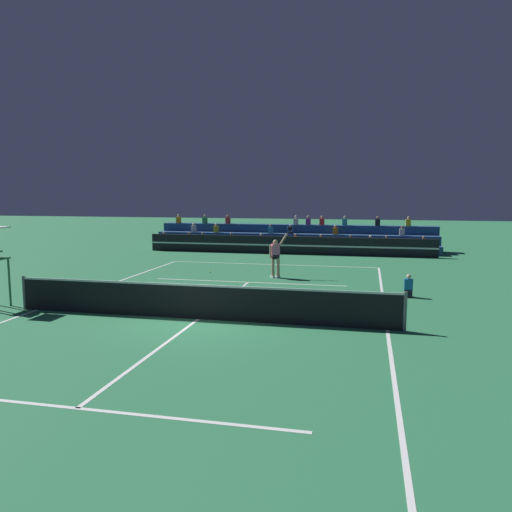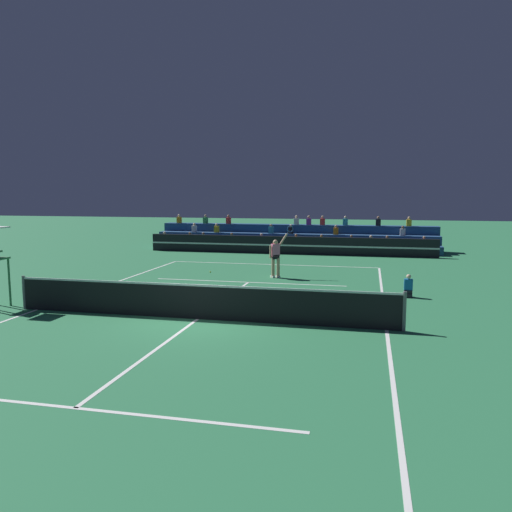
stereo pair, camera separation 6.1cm
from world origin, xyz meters
The scene contains 8 objects.
ground_plane centered at (0.00, 0.00, 0.00)m, with size 120.00×120.00×0.00m, color #2D7A4C.
court_lines centered at (0.00, 0.00, 0.00)m, with size 11.10×23.90×0.01m.
tennis_net centered at (0.00, 0.00, 0.54)m, with size 12.00×0.10×1.10m.
sponsor_banner_wall centered at (0.00, 16.75, 0.55)m, with size 18.00×0.26×1.10m.
bleacher_stand centered at (0.00, 19.29, 0.65)m, with size 18.72×2.85×2.28m.
ball_kid_courtside centered at (6.40, 4.73, 0.33)m, with size 0.30×0.36×0.84m.
tennis_player centered at (0.92, 7.88, 0.98)m, with size 1.02×0.75×2.39m.
tennis_ball centered at (-2.40, 8.56, 0.03)m, with size 0.07×0.07×0.07m, color #C6DB33.
Camera 2 is at (4.95, -13.87, 3.75)m, focal length 35.00 mm.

